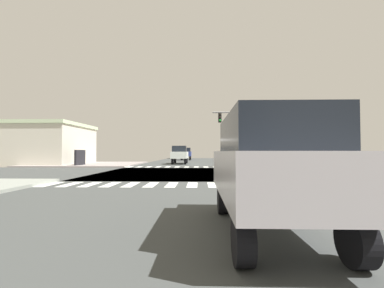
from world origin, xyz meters
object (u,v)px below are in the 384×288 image
object	(u,v)px
sedan_nearside_1	(176,154)
pickup_crossing_1	(180,154)
bank_building	(37,144)
suv_farside_1	(269,162)
suv_leading_2	(186,153)
traffic_signal_mast	(249,124)
street_lamp	(247,133)

from	to	relation	value
sedan_nearside_1	pickup_crossing_1	distance (m)	26.52
bank_building	suv_farside_1	distance (m)	34.49
suv_farside_1	suv_leading_2	distance (m)	44.82
traffic_signal_mast	street_lamp	distance (m)	10.97
sedan_nearside_1	pickup_crossing_1	bearing A→B (deg)	96.49
bank_building	traffic_signal_mast	bearing A→B (deg)	-10.81
suv_leading_2	suv_farside_1	bearing A→B (deg)	95.12
street_lamp	suv_leading_2	xyz separation A→B (m)	(-9.49, 11.99, -2.94)
traffic_signal_mast	street_lamp	world-z (taller)	street_lamp
street_lamp	bank_building	xyz separation A→B (m)	(-27.28, -5.95, -1.78)
bank_building	suv_farside_1	world-z (taller)	bank_building
suv_leading_2	bank_building	bearing A→B (deg)	45.23
traffic_signal_mast	suv_farside_1	distance (m)	22.37
street_lamp	suv_farside_1	bearing A→B (deg)	-99.54
traffic_signal_mast	sedan_nearside_1	size ratio (longest dim) A/B	1.50
traffic_signal_mast	pickup_crossing_1	size ratio (longest dim) A/B	1.26
pickup_crossing_1	bank_building	bearing A→B (deg)	6.77
suv_farside_1	pickup_crossing_1	distance (m)	29.09
sedan_nearside_1	pickup_crossing_1	size ratio (longest dim) A/B	0.84
street_lamp	bank_building	distance (m)	27.98
traffic_signal_mast	sedan_nearside_1	bearing A→B (deg)	107.89
pickup_crossing_1	street_lamp	bearing A→B (deg)	-157.97
bank_building	suv_farside_1	size ratio (longest dim) A/B	2.86
suv_leading_2	pickup_crossing_1	bearing A→B (deg)	90.00
street_lamp	pickup_crossing_1	size ratio (longest dim) A/B	1.40
traffic_signal_mast	bank_building	distance (m)	26.09
suv_farside_1	bank_building	bearing A→B (deg)	129.22
traffic_signal_mast	suv_farside_1	size ratio (longest dim) A/B	1.40
traffic_signal_mast	pickup_crossing_1	distance (m)	10.93
sedan_nearside_1	suv_leading_2	size ratio (longest dim) A/B	0.93
bank_building	sedan_nearside_1	world-z (taller)	bank_building
bank_building	pickup_crossing_1	bearing A→B (deg)	6.77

